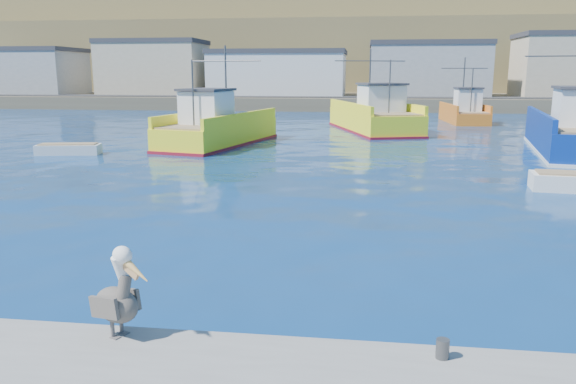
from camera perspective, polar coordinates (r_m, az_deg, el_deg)
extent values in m
plane|color=navy|center=(12.38, -1.01, -10.19)|extent=(260.00, 260.00, 0.00)
cylinder|color=#4C4C4C|center=(8.98, 15.42, -15.10)|extent=(0.20, 0.20, 0.30)
cube|color=brown|center=(83.43, 6.51, 9.31)|extent=(160.00, 30.00, 1.60)
cube|color=brown|center=(109.35, 6.88, 12.66)|extent=(180.00, 40.00, 14.00)
cube|color=brown|center=(129.49, 7.08, 14.76)|extent=(200.00, 40.00, 24.00)
cube|color=#2D2D2D|center=(72.41, 6.33, 9.58)|extent=(150.00, 5.00, 0.10)
cube|color=gray|center=(92.78, -25.27, 10.87)|extent=(16.00, 10.00, 6.00)
cube|color=#333338|center=(92.84, -25.46, 12.90)|extent=(16.32, 10.20, 0.60)
cube|color=tan|center=(83.78, -13.46, 12.01)|extent=(14.00, 9.00, 7.00)
cube|color=#333338|center=(83.89, -13.59, 14.61)|extent=(14.28, 9.18, 0.60)
cube|color=silver|center=(79.20, -0.91, 11.81)|extent=(18.00, 11.00, 5.50)
cube|color=#333338|center=(79.25, -0.92, 14.01)|extent=(18.36, 11.22, 0.60)
cube|color=gray|center=(78.76, 13.95, 11.83)|extent=(15.00, 10.00, 6.50)
cube|color=#333338|center=(78.85, 14.08, 14.40)|extent=(15.30, 10.20, 0.60)
cube|color=#FFF320|center=(37.72, -6.97, 5.92)|extent=(6.04, 11.55, 1.43)
cube|color=#FFF320|center=(36.86, -4.61, 7.49)|extent=(2.63, 10.56, 0.70)
cube|color=#FFF320|center=(38.44, -9.32, 7.56)|extent=(2.63, 10.56, 0.70)
cube|color=maroon|center=(37.79, -6.95, 4.92)|extent=(6.16, 11.78, 0.25)
cube|color=#8C7251|center=(37.64, -7.00, 7.08)|extent=(5.66, 11.06, 0.10)
cube|color=white|center=(36.11, -8.26, 8.51)|extent=(3.12, 3.26, 2.00)
cube|color=#333338|center=(36.07, -8.32, 10.25)|extent=(3.37, 3.62, 0.15)
cylinder|color=#4C4C4C|center=(38.49, -6.33, 10.86)|extent=(0.14, 0.14, 5.00)
cylinder|color=#4C4C4C|center=(34.63, -9.64, 9.81)|extent=(0.12, 0.12, 4.00)
cylinder|color=#4C4C4C|center=(38.49, -6.38, 13.09)|extent=(5.03, 1.23, 0.08)
cube|color=#FFF320|center=(46.84, 8.64, 7.17)|extent=(7.69, 13.12, 1.61)
cube|color=#FFF320|center=(47.42, 11.03, 8.54)|extent=(3.76, 11.72, 0.70)
cube|color=#FFF320|center=(46.19, 6.28, 8.60)|extent=(3.76, 11.72, 0.70)
cube|color=maroon|center=(46.91, 8.61, 6.25)|extent=(7.84, 13.39, 0.25)
cube|color=#8C7251|center=(46.78, 8.67, 8.21)|extent=(7.22, 12.55, 0.10)
cube|color=white|center=(44.96, 9.45, 9.38)|extent=(3.77, 3.84, 2.00)
cube|color=#333338|center=(44.92, 9.49, 10.78)|extent=(4.08, 4.26, 0.15)
cylinder|color=#4C4C4C|center=(47.87, 8.31, 11.24)|extent=(0.15, 0.15, 5.00)
cylinder|color=#4C4C4C|center=(43.16, 10.28, 10.44)|extent=(0.12, 0.12, 4.00)
cylinder|color=#4C4C4C|center=(47.88, 8.37, 13.04)|extent=(5.77, 1.81, 0.08)
cube|color=navy|center=(37.32, 24.24, 6.89)|extent=(2.38, 12.39, 0.70)
cube|color=silver|center=(37.82, 27.14, 3.69)|extent=(6.70, 13.62, 0.25)
cube|color=orange|center=(56.65, 17.39, 7.31)|extent=(3.60, 8.44, 1.08)
cube|color=orange|center=(56.94, 18.89, 8.13)|extent=(0.68, 8.10, 0.70)
cube|color=orange|center=(56.27, 15.99, 8.27)|extent=(0.68, 8.10, 0.70)
cube|color=#8C7251|center=(56.61, 17.43, 7.90)|extent=(3.34, 8.10, 0.10)
cube|color=white|center=(55.34, 17.79, 8.89)|extent=(2.29, 2.20, 2.00)
cube|color=#333338|center=(55.31, 17.86, 10.02)|extent=(2.46, 2.45, 0.15)
cylinder|color=#4C4C4C|center=(57.31, 17.40, 10.40)|extent=(0.13, 0.13, 5.00)
cylinder|color=#4C4C4C|center=(54.11, 18.16, 9.76)|extent=(0.11, 0.11, 4.00)
cylinder|color=#4C4C4C|center=(57.30, 17.49, 11.90)|extent=(4.34, 0.35, 0.08)
cube|color=silver|center=(35.20, -21.38, 3.94)|extent=(3.73, 1.90, 0.71)
cube|color=#8C7251|center=(35.16, -21.43, 4.56)|extent=(3.33, 1.57, 0.07)
cylinder|color=#595451|center=(9.71, -17.40, -13.11)|extent=(0.09, 0.09, 0.29)
cube|color=#595451|center=(9.73, -17.14, -13.93)|extent=(0.18, 0.17, 0.02)
cylinder|color=#595451|center=(9.82, -16.56, -12.77)|extent=(0.09, 0.09, 0.29)
cube|color=#595451|center=(9.84, -16.30, -13.58)|extent=(0.18, 0.17, 0.02)
ellipsoid|color=#38332D|center=(9.59, -17.02, -10.90)|extent=(0.98, 0.81, 0.58)
cube|color=#38332D|center=(9.47, -18.18, -11.11)|extent=(0.62, 0.33, 0.43)
cube|color=#38332D|center=(9.74, -16.12, -10.33)|extent=(0.62, 0.33, 0.43)
cube|color=#38332D|center=(9.88, -18.43, -10.71)|extent=(0.27, 0.24, 0.12)
cylinder|color=#38332D|center=(9.33, -16.33, -9.40)|extent=(0.31, 0.36, 0.46)
cylinder|color=white|center=(9.25, -16.67, -7.34)|extent=(0.29, 0.35, 0.44)
ellipsoid|color=white|center=(9.14, -16.48, -6.17)|extent=(0.42, 0.38, 0.29)
cone|color=gold|center=(9.01, -15.28, -7.61)|extent=(0.59, 0.38, 0.40)
cube|color=tan|center=(9.10, -15.72, -7.71)|extent=(0.34, 0.20, 0.26)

